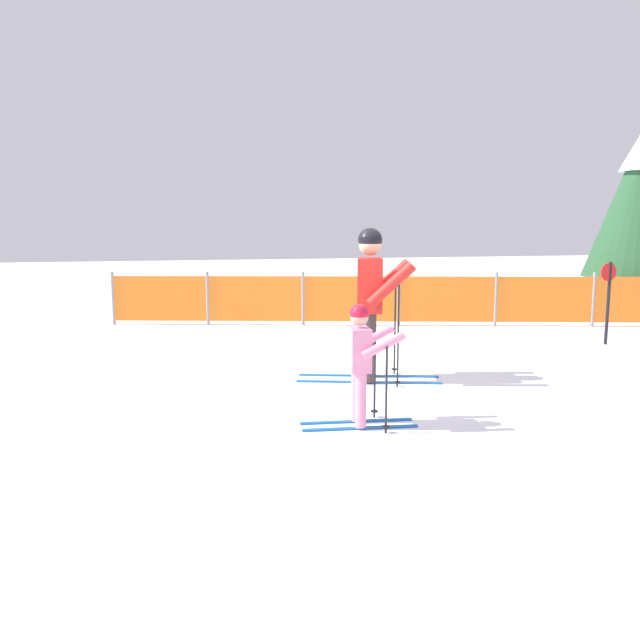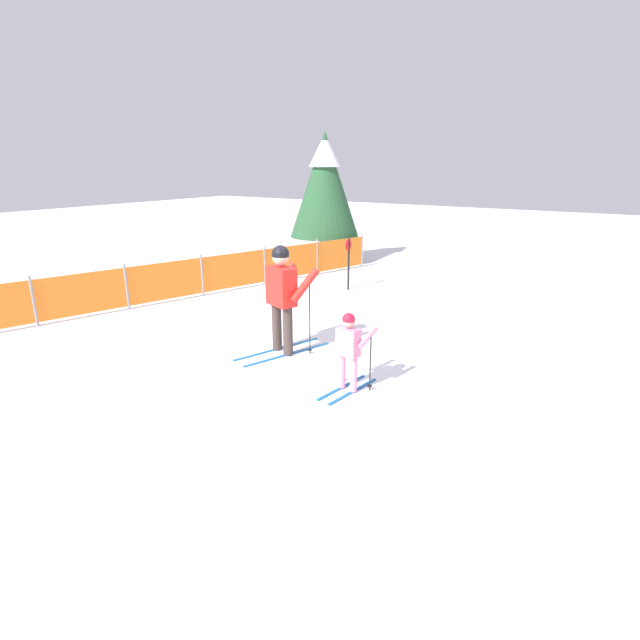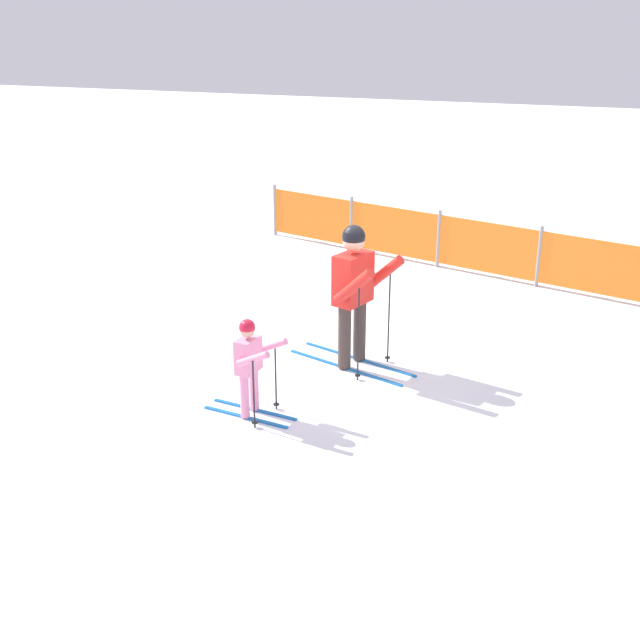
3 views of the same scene
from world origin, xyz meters
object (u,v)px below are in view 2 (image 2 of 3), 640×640
at_px(conifer_far, 325,183).
at_px(trail_marker, 349,258).
at_px(skier_child, 349,345).
at_px(safety_fence, 202,275).
at_px(skier_adult, 283,290).

xyz_separation_m(conifer_far, trail_marker, (-2.66, -2.41, -1.65)).
bearing_deg(skier_child, conifer_far, 42.05).
distance_m(safety_fence, conifer_far, 5.46).
relative_size(skier_adult, safety_fence, 0.17).
height_order(skier_child, conifer_far, conifer_far).
relative_size(skier_adult, trail_marker, 1.40).
distance_m(skier_child, trail_marker, 5.82).
bearing_deg(skier_adult, conifer_far, 46.10).
bearing_deg(trail_marker, conifer_far, 42.19).
xyz_separation_m(skier_child, safety_fence, (2.60, 5.53, -0.16)).
relative_size(skier_adult, skier_child, 1.60).
distance_m(skier_adult, trail_marker, 4.54).
relative_size(skier_child, safety_fence, 0.11).
height_order(skier_adult, skier_child, skier_adult).
relative_size(skier_adult, conifer_far, 0.46).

